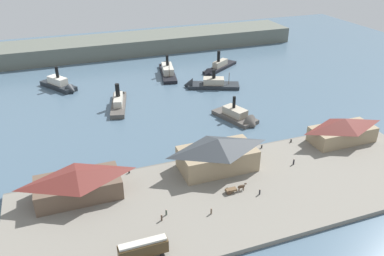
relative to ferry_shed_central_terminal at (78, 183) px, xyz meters
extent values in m
plane|color=slate|center=(37.53, 10.62, -4.90)|extent=(320.00, 320.00, 0.00)
cube|color=gray|center=(37.53, -11.38, -4.30)|extent=(110.00, 36.00, 1.20)
cube|color=#666159|center=(37.53, 7.02, -4.40)|extent=(110.00, 0.80, 1.00)
cube|color=brown|center=(0.00, 0.00, -1.26)|extent=(19.79, 10.06, 4.88)
pyramid|color=maroon|center=(0.00, 0.00, 2.39)|extent=(20.19, 10.56, 2.40)
cube|color=#998466|center=(35.95, -0.22, -0.75)|extent=(19.99, 10.50, 5.91)
pyramid|color=#33383D|center=(35.95, -0.22, 3.71)|extent=(20.39, 11.02, 3.01)
cube|color=#998466|center=(77.15, 0.55, -1.39)|extent=(19.38, 8.46, 4.63)
pyramid|color=maroon|center=(77.15, 0.55, 2.38)|extent=(19.77, 8.88, 2.90)
cube|color=#4C381E|center=(9.80, -24.59, -1.43)|extent=(9.71, 2.27, 2.75)
cube|color=beige|center=(9.80, -24.59, 0.20)|extent=(9.32, 1.59, 0.50)
cylinder|color=black|center=(13.20, -23.46, -3.25)|extent=(0.90, 0.18, 0.90)
cylinder|color=black|center=(13.20, -25.73, -3.25)|extent=(0.90, 0.18, 0.90)
cylinder|color=black|center=(6.40, -23.46, -3.25)|extent=(0.90, 0.18, 0.90)
cube|color=brown|center=(34.82, -11.43, -2.85)|extent=(2.69, 1.33, 0.50)
cylinder|color=#4C3828|center=(34.01, -10.77, -3.10)|extent=(1.20, 0.10, 1.20)
cylinder|color=#4C3828|center=(34.01, -12.09, -3.10)|extent=(1.20, 0.10, 1.20)
ellipsoid|color=#473323|center=(37.57, -11.43, -2.60)|extent=(2.00, 0.70, 0.90)
ellipsoid|color=#473323|center=(38.67, -11.43, -2.05)|extent=(0.70, 0.32, 0.44)
cylinder|color=#473323|center=(38.17, -11.23, -3.20)|extent=(0.16, 0.16, 1.00)
cylinder|color=#473323|center=(38.17, -11.63, -3.20)|extent=(0.16, 0.16, 1.00)
cylinder|color=#473323|center=(36.97, -11.23, -3.20)|extent=(0.16, 0.16, 1.00)
cylinder|color=#473323|center=(36.97, -11.63, -3.20)|extent=(0.16, 0.16, 1.00)
cylinder|color=#232328|center=(56.29, -5.76, -2.97)|extent=(0.43, 0.43, 1.46)
sphere|color=#CCA889|center=(56.29, -5.76, -2.11)|extent=(0.27, 0.27, 0.27)
cylinder|color=#232328|center=(41.01, -14.46, -3.05)|extent=(0.38, 0.38, 1.29)
sphere|color=#CCA889|center=(41.01, -14.46, -2.29)|extent=(0.24, 0.24, 0.24)
cylinder|color=#6B5B4C|center=(27.24, -17.07, -3.03)|extent=(0.39, 0.39, 1.35)
sphere|color=#CCA889|center=(27.24, -17.07, -2.23)|extent=(0.25, 0.25, 0.25)
cylinder|color=#3D4C42|center=(17.61, -13.94, -3.05)|extent=(0.38, 0.38, 1.30)
sphere|color=#CCA889|center=(17.61, -13.94, -2.28)|extent=(0.24, 0.24, 0.24)
cylinder|color=#4C3D33|center=(16.10, -15.38, -3.01)|extent=(0.40, 0.40, 1.37)
sphere|color=#CCA889|center=(16.10, -15.38, -2.20)|extent=(0.25, 0.25, 0.25)
cylinder|color=black|center=(52.49, 5.04, -3.25)|extent=(0.44, 0.44, 0.90)
cylinder|color=black|center=(13.24, 5.47, -3.25)|extent=(0.44, 0.44, 0.90)
cylinder|color=black|center=(62.52, 5.07, -3.25)|extent=(0.44, 0.44, 0.90)
cube|color=black|center=(71.39, 78.06, -4.23)|extent=(20.98, 16.29, 1.35)
cone|color=black|center=(62.24, 71.90, -4.23)|extent=(5.69, 5.78, 4.29)
cube|color=#B2A893|center=(71.39, 78.06, -2.21)|extent=(9.02, 7.33, 2.69)
cylinder|color=black|center=(70.11, 77.20, 1.60)|extent=(1.42, 1.42, 4.92)
cube|color=#514C47|center=(19.01, 51.38, -4.07)|extent=(9.69, 21.86, 1.67)
cone|color=#514C47|center=(21.47, 61.74, -4.07)|extent=(5.17, 4.75, 4.40)
cube|color=beige|center=(19.01, 51.38, -2.00)|extent=(5.29, 10.97, 2.47)
cylinder|color=black|center=(19.11, 51.81, 1.58)|extent=(1.58, 1.58, 4.69)
cube|color=#514C47|center=(54.75, 27.75, -4.20)|extent=(12.06, 17.57, 1.39)
cone|color=#514C47|center=(57.51, 20.16, -4.20)|extent=(6.89, 4.87, 6.27)
cube|color=#B2A893|center=(54.75, 27.75, -2.23)|extent=(6.88, 9.27, 2.57)
cylinder|color=black|center=(54.52, 28.39, 1.08)|extent=(1.08, 1.08, 4.05)
cube|color=#23282D|center=(-0.73, 78.71, -3.99)|extent=(14.26, 17.80, 1.82)
cone|color=#23282D|center=(4.08, 71.32, -3.99)|extent=(5.90, 5.37, 4.97)
cube|color=silver|center=(-0.73, 78.71, -1.64)|extent=(7.99, 9.42, 2.89)
cylinder|color=black|center=(-0.41, 78.22, 2.08)|extent=(1.26, 1.26, 4.55)
cube|color=#23282D|center=(59.44, 57.64, -4.18)|extent=(21.89, 14.04, 1.44)
cone|color=#23282D|center=(49.75, 61.52, -4.18)|extent=(5.75, 7.05, 6.09)
cube|color=#B2A893|center=(59.44, 57.64, -2.18)|extent=(9.53, 7.46, 2.55)
cylinder|color=black|center=(59.48, 57.63, 0.86)|extent=(1.45, 1.45, 3.54)
cylinder|color=brown|center=(65.26, 55.32, -1.00)|extent=(0.24, 0.24, 4.91)
cube|color=black|center=(46.07, 78.58, -4.20)|extent=(10.25, 24.44, 1.41)
cone|color=black|center=(48.31, 90.25, -4.20)|extent=(5.99, 5.20, 5.28)
cube|color=beige|center=(46.07, 78.58, -2.06)|extent=(6.56, 12.33, 2.86)
cylinder|color=black|center=(46.15, 79.05, 1.73)|extent=(1.21, 1.21, 4.71)
cylinder|color=brown|center=(44.72, 71.58, -0.01)|extent=(0.24, 0.24, 6.96)
cube|color=#60665B|center=(37.53, 120.62, -0.90)|extent=(180.00, 24.00, 8.00)
camera|label=1|loc=(-0.52, -80.19, 53.78)|focal=36.27mm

